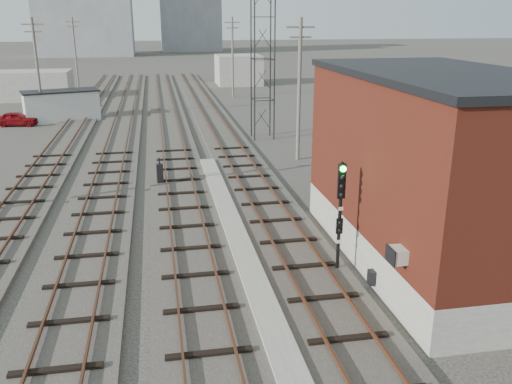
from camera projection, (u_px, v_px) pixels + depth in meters
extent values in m
plane|color=#282621|center=(177.00, 96.00, 64.71)|extent=(320.00, 320.00, 0.00)
cube|color=#332D28|center=(218.00, 128.00, 45.47)|extent=(3.20, 90.00, 0.20)
cube|color=#4C2816|center=(210.00, 126.00, 45.28)|extent=(0.07, 90.00, 0.12)
cube|color=#4C2816|center=(227.00, 125.00, 45.53)|extent=(0.07, 90.00, 0.12)
cube|color=#332D28|center=(170.00, 130.00, 44.78)|extent=(3.20, 90.00, 0.20)
cube|color=#4C2816|center=(161.00, 127.00, 44.59)|extent=(0.07, 90.00, 0.12)
cube|color=#4C2816|center=(179.00, 127.00, 44.83)|extent=(0.07, 90.00, 0.12)
cube|color=#332D28|center=(121.00, 132.00, 44.09)|extent=(3.20, 90.00, 0.20)
cube|color=#4C2816|center=(111.00, 129.00, 43.89)|extent=(0.07, 90.00, 0.12)
cube|color=#4C2816|center=(129.00, 128.00, 44.14)|extent=(0.07, 90.00, 0.12)
cube|color=#332D28|center=(69.00, 133.00, 43.40)|extent=(3.20, 90.00, 0.20)
cube|color=#4C2816|center=(60.00, 131.00, 43.20)|extent=(0.07, 90.00, 0.12)
cube|color=#4C2816|center=(78.00, 130.00, 43.45)|extent=(0.07, 90.00, 0.12)
cube|color=gray|center=(241.00, 249.00, 21.74)|extent=(0.90, 28.00, 0.26)
cube|color=gray|center=(428.00, 241.00, 20.89)|extent=(6.00, 12.00, 1.50)
cube|color=#501E13|center=(438.00, 153.00, 19.81)|extent=(6.00, 12.00, 5.50)
cube|color=black|center=(446.00, 74.00, 18.93)|extent=(6.20, 12.20, 0.25)
cube|color=beige|center=(397.00, 255.00, 16.12)|extent=(0.45, 0.62, 0.45)
cube|color=black|center=(372.00, 277.00, 18.56)|extent=(0.20, 0.35, 0.50)
cylinder|color=black|center=(255.00, 39.00, 39.14)|extent=(0.10, 0.10, 15.00)
cylinder|color=black|center=(275.00, 39.00, 39.40)|extent=(0.10, 0.10, 15.00)
cylinder|color=black|center=(251.00, 38.00, 40.54)|extent=(0.10, 0.10, 15.00)
cylinder|color=black|center=(271.00, 38.00, 40.80)|extent=(0.10, 0.10, 15.00)
cylinder|color=#595147|center=(38.00, 71.00, 47.13)|extent=(0.24, 0.24, 9.00)
cube|color=#595147|center=(32.00, 24.00, 45.93)|extent=(1.80, 0.12, 0.12)
cube|color=#595147|center=(33.00, 32.00, 46.11)|extent=(1.40, 0.12, 0.12)
cylinder|color=#595147|center=(75.00, 53.00, 70.51)|extent=(0.24, 0.24, 9.00)
cube|color=#595147|center=(72.00, 22.00, 69.31)|extent=(1.80, 0.12, 0.12)
cube|color=#595147|center=(73.00, 27.00, 69.49)|extent=(1.40, 0.12, 0.12)
cylinder|color=#595147|center=(299.00, 91.00, 34.52)|extent=(0.24, 0.24, 9.00)
cube|color=#595147|center=(301.00, 27.00, 33.32)|extent=(1.80, 0.12, 0.12)
cube|color=#595147|center=(300.00, 37.00, 33.50)|extent=(1.40, 0.12, 0.12)
cylinder|color=#595147|center=(233.00, 58.00, 62.58)|extent=(0.24, 0.24, 9.00)
cube|color=#595147|center=(232.00, 22.00, 61.38)|extent=(1.80, 0.12, 0.12)
cube|color=#595147|center=(232.00, 28.00, 61.56)|extent=(1.40, 0.12, 0.12)
cube|color=gray|center=(190.00, 1.00, 146.27)|extent=(16.00, 12.00, 26.00)
cube|color=gray|center=(34.00, 85.00, 61.45)|extent=(8.00, 5.00, 3.20)
cube|color=gray|center=(238.00, 70.00, 75.01)|extent=(6.00, 6.00, 4.00)
cube|color=gray|center=(337.00, 271.00, 20.03)|extent=(0.40, 0.40, 0.10)
cylinder|color=black|center=(340.00, 219.00, 19.40)|extent=(0.13, 0.13, 4.21)
cube|color=black|center=(342.00, 181.00, 18.94)|extent=(0.27, 0.10, 1.26)
sphere|color=#0CE533|center=(343.00, 169.00, 18.71)|extent=(0.21, 0.21, 0.21)
sphere|color=black|center=(343.00, 178.00, 18.80)|extent=(0.21, 0.21, 0.21)
sphere|color=black|center=(342.00, 186.00, 18.90)|extent=(0.21, 0.21, 0.21)
sphere|color=black|center=(342.00, 195.00, 19.00)|extent=(0.21, 0.21, 0.21)
cube|color=black|center=(339.00, 226.00, 19.46)|extent=(0.23, 0.09, 0.58)
cube|color=white|center=(341.00, 209.00, 19.19)|extent=(0.17, 0.02, 0.13)
cube|color=white|center=(339.00, 242.00, 19.58)|extent=(0.17, 0.02, 0.13)
cube|color=black|center=(160.00, 174.00, 30.11)|extent=(0.38, 0.38, 1.15)
cylinder|color=black|center=(159.00, 161.00, 29.88)|extent=(0.09, 0.09, 0.34)
cube|color=silver|center=(62.00, 106.00, 48.83)|extent=(6.81, 4.35, 2.63)
cube|color=black|center=(60.00, 91.00, 48.41)|extent=(7.07, 4.61, 0.13)
imported|color=maroon|center=(17.00, 119.00, 46.77)|extent=(3.76, 1.88, 1.23)
imported|color=#999BA0|center=(52.00, 113.00, 49.30)|extent=(3.83, 1.41, 1.25)
imported|color=slate|center=(65.00, 102.00, 54.85)|extent=(5.51, 3.50, 1.49)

